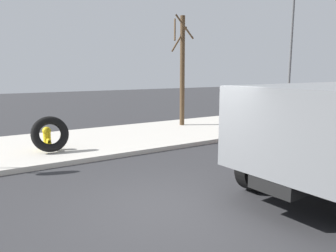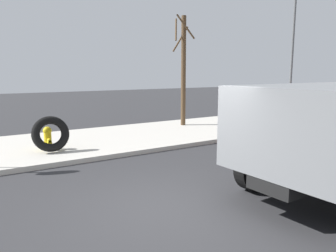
% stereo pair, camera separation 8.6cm
% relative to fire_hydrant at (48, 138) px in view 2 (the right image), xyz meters
% --- Properties ---
extents(ground_plane, '(80.00, 80.00, 0.00)m').
position_rel_fire_hydrant_xyz_m(ground_plane, '(0.99, -5.70, -0.55)').
color(ground_plane, '#2D2D30').
extents(sidewalk_curb, '(36.00, 5.00, 0.15)m').
position_rel_fire_hydrant_xyz_m(sidewalk_curb, '(0.99, 0.80, -0.48)').
color(sidewalk_curb, '#BCB7AD').
rests_on(sidewalk_curb, ground).
extents(fire_hydrant, '(0.27, 0.62, 0.76)m').
position_rel_fire_hydrant_xyz_m(fire_hydrant, '(0.00, 0.00, 0.00)').
color(fire_hydrant, yellow).
rests_on(fire_hydrant, sidewalk_curb).
extents(loose_tire, '(1.21, 0.74, 1.17)m').
position_rel_fire_hydrant_xyz_m(loose_tire, '(0.01, -0.39, 0.18)').
color(loose_tire, black).
rests_on(loose_tire, sidewalk_curb).
extents(bare_tree, '(1.05, 1.12, 5.06)m').
position_rel_fire_hydrant_xyz_m(bare_tree, '(6.63, 1.78, 2.29)').
color(bare_tree, '#4C3823').
rests_on(bare_tree, sidewalk_curb).
extents(street_light_pole, '(0.12, 0.12, 5.99)m').
position_rel_fire_hydrant_xyz_m(street_light_pole, '(10.92, -0.92, 2.59)').
color(street_light_pole, '#595B5E').
rests_on(street_light_pole, sidewalk_curb).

